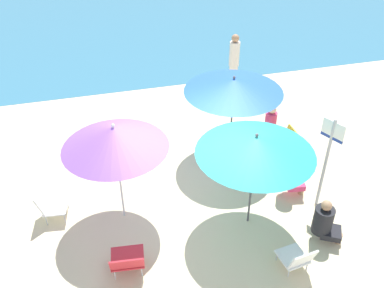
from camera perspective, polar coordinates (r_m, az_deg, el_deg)
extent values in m
plane|color=beige|center=(8.57, -0.50, -8.47)|extent=(40.00, 40.00, 0.00)
cube|color=teal|center=(20.15, -10.27, 17.72)|extent=(40.00, 16.00, 0.01)
cylinder|color=silver|center=(7.81, -9.84, -4.09)|extent=(0.04, 0.04, 2.08)
cone|color=#8E56C6|center=(7.32, -10.48, 0.92)|extent=(1.88, 1.88, 0.42)
sphere|color=silver|center=(7.18, -10.68, 2.51)|extent=(0.06, 0.06, 0.06)
cylinder|color=#4C4C51|center=(9.43, 5.39, 3.49)|extent=(0.04, 0.04, 1.96)
cone|color=blue|center=(9.02, 5.68, 7.97)|extent=(2.14, 2.14, 0.30)
sphere|color=#4C4C51|center=(8.94, 5.75, 8.99)|extent=(0.06, 0.06, 0.06)
cylinder|color=#4C4C51|center=(7.69, 8.12, -5.08)|extent=(0.04, 0.04, 1.98)
cone|color=teal|center=(7.19, 8.65, -0.10)|extent=(2.08, 2.08, 0.34)
sphere|color=#4C4C51|center=(7.08, 8.79, 1.21)|extent=(0.06, 0.06, 0.06)
cube|color=gold|center=(10.13, 12.02, 0.08)|extent=(0.44, 0.54, 0.03)
cube|color=gold|center=(10.13, 13.33, 1.06)|extent=(0.14, 0.54, 0.34)
cylinder|color=silver|center=(9.97, 11.55, -1.28)|extent=(0.02, 0.02, 0.19)
cylinder|color=silver|center=(10.28, 10.58, 0.10)|extent=(0.02, 0.02, 0.19)
cylinder|color=silver|center=(10.11, 13.33, -0.98)|extent=(0.02, 0.02, 0.19)
cylinder|color=silver|center=(10.42, 12.33, 0.37)|extent=(0.02, 0.02, 0.19)
cube|color=white|center=(8.59, -17.99, -8.02)|extent=(0.50, 0.58, 0.03)
cube|color=white|center=(8.50, -19.78, -7.01)|extent=(0.23, 0.54, 0.42)
cylinder|color=silver|center=(8.80, -16.54, -7.72)|extent=(0.02, 0.02, 0.26)
cylinder|color=silver|center=(8.50, -16.86, -9.64)|extent=(0.02, 0.02, 0.26)
cylinder|color=silver|center=(8.88, -18.74, -7.82)|extent=(0.02, 0.02, 0.26)
cylinder|color=silver|center=(8.58, -19.14, -9.72)|extent=(0.02, 0.02, 0.26)
cube|color=red|center=(7.44, -8.75, -15.01)|extent=(0.61, 0.57, 0.03)
cube|color=red|center=(7.14, -8.81, -15.83)|extent=(0.57, 0.19, 0.32)
cylinder|color=silver|center=(7.69, -10.40, -14.60)|extent=(0.02, 0.02, 0.24)
cylinder|color=silver|center=(7.66, -6.98, -14.34)|extent=(0.02, 0.02, 0.24)
cylinder|color=silver|center=(7.43, -10.40, -16.99)|extent=(0.02, 0.02, 0.24)
cylinder|color=silver|center=(7.40, -6.82, -16.73)|extent=(0.02, 0.02, 0.24)
cube|color=white|center=(7.61, 13.48, -14.64)|extent=(0.51, 0.53, 0.03)
cube|color=white|center=(7.34, 14.81, -14.94)|extent=(0.47, 0.21, 0.40)
cylinder|color=silver|center=(7.71, 11.41, -14.71)|extent=(0.02, 0.02, 0.20)
cylinder|color=silver|center=(7.87, 13.72, -13.80)|extent=(0.02, 0.02, 0.20)
cylinder|color=silver|center=(7.53, 12.98, -16.66)|extent=(0.02, 0.02, 0.20)
cylinder|color=silver|center=(7.69, 15.32, -15.68)|extent=(0.02, 0.02, 0.20)
cube|color=black|center=(8.18, 18.28, -11.30)|extent=(0.49, 0.48, 0.12)
cylinder|color=tan|center=(8.28, 19.26, -11.95)|extent=(0.12, 0.12, 0.22)
cylinder|color=black|center=(7.98, 17.34, -9.83)|extent=(0.35, 0.35, 0.52)
sphere|color=tan|center=(7.74, 17.80, -7.96)|extent=(0.19, 0.19, 0.19)
cube|color=#DB3866|center=(10.47, 9.58, 1.83)|extent=(0.37, 0.29, 0.12)
cylinder|color=beige|center=(10.48, 8.70, 1.19)|extent=(0.12, 0.12, 0.23)
cylinder|color=#DB3866|center=(10.41, 10.62, 3.04)|extent=(0.28, 0.28, 0.48)
sphere|color=beige|center=(10.23, 10.83, 4.67)|extent=(0.21, 0.21, 0.21)
cube|color=#DB3866|center=(8.92, 13.77, -5.31)|extent=(0.41, 0.40, 0.12)
cylinder|color=tan|center=(9.05, 14.62, -5.87)|extent=(0.12, 0.12, 0.27)
cylinder|color=#DB3866|center=(8.71, 12.86, -4.19)|extent=(0.34, 0.34, 0.48)
sphere|color=tan|center=(8.50, 13.16, -2.42)|extent=(0.20, 0.20, 0.20)
cylinder|color=silver|center=(12.48, 5.57, 8.91)|extent=(0.25, 0.25, 0.81)
cylinder|color=silver|center=(12.17, 5.77, 12.09)|extent=(0.29, 0.29, 0.70)
sphere|color=tan|center=(11.99, 5.91, 14.09)|extent=(0.22, 0.22, 0.22)
cylinder|color=#ADADB2|center=(8.37, 17.62, -2.66)|extent=(0.06, 0.06, 2.01)
cube|color=white|center=(7.94, 18.59, 1.75)|extent=(0.22, 0.42, 0.36)
cube|color=navy|center=(8.02, 18.39, 0.85)|extent=(0.22, 0.42, 0.06)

